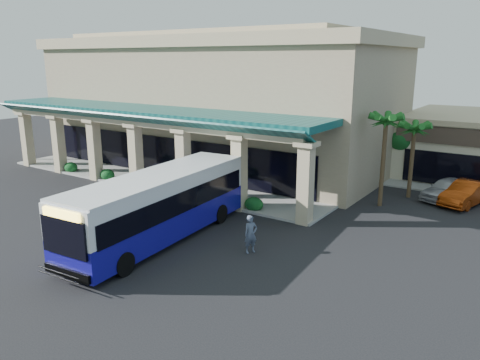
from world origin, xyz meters
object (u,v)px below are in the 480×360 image
Objects in this scene: car_silver at (447,189)px; car_white at (467,193)px; transit_bus at (160,207)px; pedestrian at (251,234)px.

car_white reaches higher than car_silver.
car_silver is (10.85, 15.94, -1.02)m from transit_bus.
pedestrian is at bearing -101.56° from car_white.
car_white is at bearing 1.87° from pedestrian.
transit_bus reaches higher than car_silver.
pedestrian reaches higher than car_silver.
car_silver is 0.94× the size of car_white.
transit_bus is 2.91× the size of car_silver.
transit_bus is 19.31m from car_silver.
transit_bus is at bearing -112.46° from car_white.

